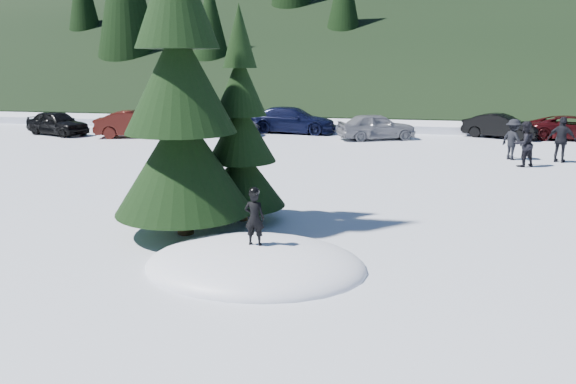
% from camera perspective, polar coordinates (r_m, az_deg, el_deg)
% --- Properties ---
extents(ground, '(200.00, 200.00, 0.00)m').
position_cam_1_polar(ground, '(11.34, -3.34, -7.60)').
color(ground, white).
rests_on(ground, ground).
extents(snow_mound, '(4.48, 3.52, 0.96)m').
position_cam_1_polar(snow_mound, '(11.34, -3.34, -7.60)').
color(snow_mound, white).
rests_on(snow_mound, ground).
extents(spruce_tall, '(3.20, 3.20, 8.60)m').
position_cam_1_polar(spruce_tall, '(13.04, -10.94, 9.88)').
color(spruce_tall, black).
rests_on(spruce_tall, ground).
extents(spruce_short, '(2.20, 2.20, 5.37)m').
position_cam_1_polar(spruce_short, '(14.14, -4.78, 5.35)').
color(spruce_short, black).
rests_on(spruce_short, ground).
extents(child_skier, '(0.41, 0.27, 1.09)m').
position_cam_1_polar(child_skier, '(10.98, -3.43, -2.65)').
color(child_skier, black).
rests_on(child_skier, snow_mound).
extents(adult_0, '(1.08, 1.02, 1.77)m').
position_cam_1_polar(adult_0, '(23.59, 22.86, 4.52)').
color(adult_0, black).
rests_on(adult_0, ground).
extents(adult_1, '(1.16, 0.89, 1.83)m').
position_cam_1_polar(adult_1, '(25.20, 26.04, 4.78)').
color(adult_1, black).
rests_on(adult_1, ground).
extents(adult_2, '(1.16, 1.25, 1.69)m').
position_cam_1_polar(adult_2, '(25.10, 21.89, 4.98)').
color(adult_2, black).
rests_on(adult_2, ground).
extents(car_0, '(4.22, 2.82, 1.34)m').
position_cam_1_polar(car_0, '(33.76, -22.39, 6.51)').
color(car_0, black).
rests_on(car_0, ground).
extents(car_1, '(4.52, 2.66, 1.41)m').
position_cam_1_polar(car_1, '(31.37, -15.14, 6.67)').
color(car_1, '#3B0F0A').
rests_on(car_1, ground).
extents(car_2, '(4.72, 2.20, 1.31)m').
position_cam_1_polar(car_2, '(31.28, -7.25, 6.91)').
color(car_2, '#55565E').
rests_on(car_2, ground).
extents(car_3, '(5.20, 2.54, 1.46)m').
position_cam_1_polar(car_3, '(32.16, 0.46, 7.32)').
color(car_3, black).
rests_on(car_3, ground).
extents(car_4, '(4.35, 3.09, 1.38)m').
position_cam_1_polar(car_4, '(29.75, 8.98, 6.60)').
color(car_4, gray).
rests_on(car_4, ground).
extents(car_5, '(4.08, 2.82, 1.27)m').
position_cam_1_polar(car_5, '(32.07, 20.82, 6.29)').
color(car_5, black).
rests_on(car_5, ground).
extents(car_6, '(4.52, 2.24, 1.23)m').
position_cam_1_polar(car_6, '(32.87, 27.00, 5.82)').
color(car_6, '#36090C').
rests_on(car_6, ground).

